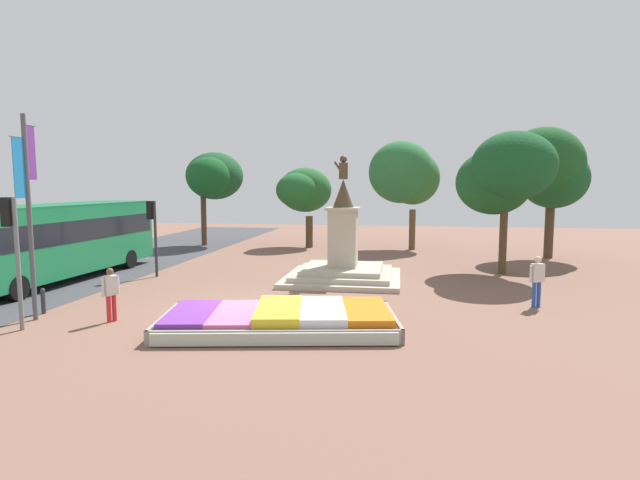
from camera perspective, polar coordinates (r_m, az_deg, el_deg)
ground_plane at (r=16.25m, az=-8.58°, el=-8.18°), size 70.53×70.53×0.00m
flower_planter at (r=14.28m, az=-4.33°, el=-9.03°), size 7.02×4.36×0.64m
statue_monument at (r=21.28m, az=2.64°, el=-2.22°), size 4.84×4.84×5.27m
traffic_light_near_crossing at (r=16.10m, az=-31.69°, el=0.21°), size 0.41×0.30×3.71m
traffic_light_mid_block at (r=23.13m, az=-18.56°, el=1.79°), size 0.42×0.30×3.35m
banner_pole at (r=17.01m, az=-30.35°, el=3.17°), size 0.14×1.08×6.10m
city_bus at (r=23.49m, az=-28.42°, el=0.22°), size 2.91×11.80×3.24m
pedestrian_with_handbag at (r=18.04m, az=23.57°, el=-3.97°), size 0.53×0.35×1.71m
pedestrian_near_planter at (r=16.05m, az=-22.80°, el=-5.38°), size 0.36×0.52×1.62m
kerb_bollard_mid_a at (r=18.08m, az=-29.08°, el=-6.03°), size 0.15×0.15×0.82m
park_tree_far_left at (r=32.31m, az=9.77°, el=7.38°), size 4.49×3.81×6.82m
park_tree_behind_statue at (r=34.42m, az=-12.02°, el=7.21°), size 3.80×4.69×6.24m
park_tree_far_right at (r=32.90m, az=-2.00°, el=5.69°), size 3.51×3.74×5.19m
park_tree_street_side at (r=30.16m, az=24.50°, el=7.51°), size 4.57×4.13×7.18m
park_tree_mid_canopy at (r=24.04m, az=20.58°, el=7.18°), size 4.21×4.93×6.38m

